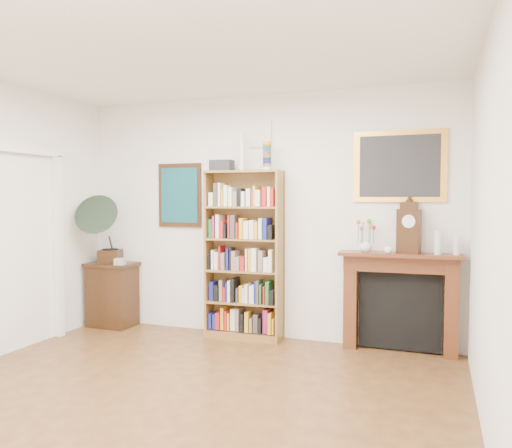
{
  "coord_description": "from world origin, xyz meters",
  "views": [
    {
      "loc": [
        1.93,
        -2.97,
        1.62
      ],
      "look_at": [
        0.27,
        1.6,
        1.36
      ],
      "focal_mm": 35.0,
      "sensor_mm": 36.0,
      "label": 1
    }
  ],
  "objects": [
    {
      "name": "teal_poster",
      "position": [
        -1.05,
        2.48,
        1.65
      ],
      "size": [
        0.58,
        0.04,
        0.78
      ],
      "color": "black",
      "rests_on": "back_wall"
    },
    {
      "name": "side_cabinet",
      "position": [
        -1.91,
        2.27,
        0.4
      ],
      "size": [
        0.6,
        0.44,
        0.8
      ],
      "primitive_type": "cube",
      "rotation": [
        0.0,
        0.0,
        -0.03
      ],
      "color": "black",
      "rests_on": "floor"
    },
    {
      "name": "gramophone",
      "position": [
        -1.96,
        2.16,
        1.28
      ],
      "size": [
        0.7,
        0.78,
        0.85
      ],
      "rotation": [
        0.0,
        0.0,
        0.33
      ],
      "color": "black",
      "rests_on": "side_cabinet"
    },
    {
      "name": "bottle_left",
      "position": [
        1.94,
        2.34,
        1.17
      ],
      "size": [
        0.07,
        0.07,
        0.24
      ],
      "primitive_type": "cylinder",
      "color": "silver",
      "rests_on": "fireplace"
    },
    {
      "name": "flower_vase",
      "position": [
        1.23,
        2.36,
        1.12
      ],
      "size": [
        0.15,
        0.15,
        0.13
      ],
      "primitive_type": "imported",
      "rotation": [
        0.0,
        0.0,
        0.15
      ],
      "color": "white",
      "rests_on": "fireplace"
    },
    {
      "name": "door_casing",
      "position": [
        -2.21,
        1.2,
        1.26
      ],
      "size": [
        0.08,
        1.02,
        2.17
      ],
      "color": "white",
      "rests_on": "left_wall"
    },
    {
      "name": "cd_stack",
      "position": [
        -1.69,
        2.15,
        0.84
      ],
      "size": [
        0.15,
        0.15,
        0.08
      ],
      "primitive_type": "cube",
      "rotation": [
        0.0,
        0.0,
        0.25
      ],
      "color": "#B9B9C6",
      "rests_on": "side_cabinet"
    },
    {
      "name": "room",
      "position": [
        0.0,
        0.0,
        1.4
      ],
      "size": [
        4.51,
        5.01,
        2.81
      ],
      "color": "#4F2C18",
      "rests_on": "ground"
    },
    {
      "name": "gilt_painting",
      "position": [
        1.55,
        2.48,
        1.95
      ],
      "size": [
        0.95,
        0.04,
        0.75
      ],
      "color": "gold",
      "rests_on": "back_wall"
    },
    {
      "name": "fireplace",
      "position": [
        1.58,
        2.41,
        0.61
      ],
      "size": [
        1.25,
        0.33,
        1.05
      ],
      "rotation": [
        0.0,
        0.0,
        0.03
      ],
      "color": "#4D2712",
      "rests_on": "floor"
    },
    {
      "name": "bottle_right",
      "position": [
        2.12,
        2.36,
        1.15
      ],
      "size": [
        0.06,
        0.06,
        0.2
      ],
      "primitive_type": "cylinder",
      "color": "silver",
      "rests_on": "fireplace"
    },
    {
      "name": "teacup",
      "position": [
        1.47,
        2.28,
        1.08
      ],
      "size": [
        0.1,
        0.1,
        0.07
      ],
      "primitive_type": "imported",
      "rotation": [
        0.0,
        0.0,
        -0.11
      ],
      "color": "white",
      "rests_on": "fireplace"
    },
    {
      "name": "bookshelf",
      "position": [
        -0.15,
        2.32,
        1.08
      ],
      "size": [
        0.91,
        0.38,
        2.22
      ],
      "rotation": [
        0.0,
        0.0,
        0.07
      ],
      "color": "brown",
      "rests_on": "floor"
    },
    {
      "name": "mantel_clock",
      "position": [
        1.66,
        2.38,
        1.3
      ],
      "size": [
        0.25,
        0.17,
        0.53
      ],
      "rotation": [
        0.0,
        0.0,
        -0.23
      ],
      "color": "black",
      "rests_on": "fireplace"
    },
    {
      "name": "small_picture",
      "position": [
        0.0,
        2.48,
        2.35
      ],
      "size": [
        0.26,
        0.04,
        0.3
      ],
      "color": "white",
      "rests_on": "back_wall"
    }
  ]
}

